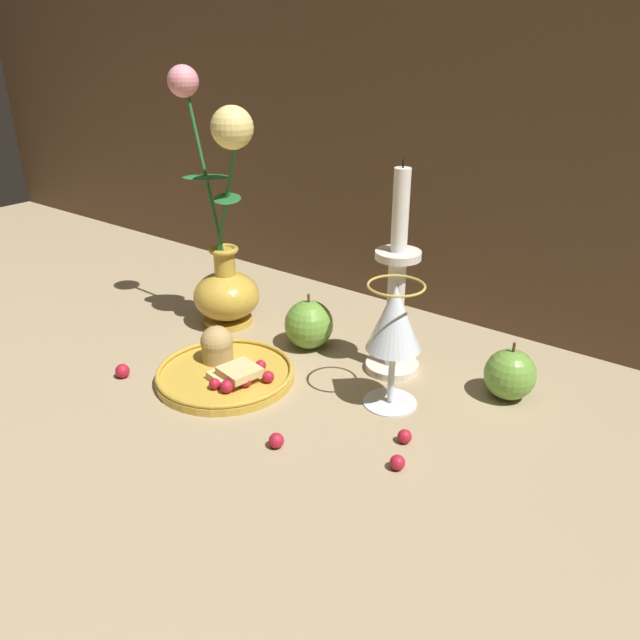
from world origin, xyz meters
name	(u,v)px	position (x,y,z in m)	size (l,w,h in m)	color
ground_plane	(301,381)	(0.00, 0.00, 0.00)	(2.40, 2.40, 0.00)	#9E8966
vase	(224,255)	(-0.20, 0.07, 0.12)	(0.15, 0.10, 0.38)	gold
plate_with_pastries	(225,368)	(-0.09, -0.05, 0.01)	(0.18, 0.18, 0.06)	gold
wine_glass	(394,323)	(0.12, 0.03, 0.11)	(0.07, 0.07, 0.16)	silver
candlestick	(396,297)	(0.08, 0.10, 0.11)	(0.07, 0.07, 0.28)	silver
apple_beside_vase	(309,324)	(-0.05, 0.09, 0.04)	(0.07, 0.07, 0.08)	#669938
apple_near_glass	(510,374)	(0.23, 0.13, 0.03)	(0.06, 0.06, 0.08)	#669938
berry_near_plate	(397,462)	(0.20, -0.08, 0.01)	(0.02, 0.02, 0.02)	#AD192D
berry_front_center	(276,441)	(0.07, -0.13, 0.01)	(0.02, 0.02, 0.02)	#AD192D
berry_by_glass_stem	(122,371)	(-0.20, -0.14, 0.01)	(0.02, 0.02, 0.02)	#AD192D
berry_under_candlestick	(405,436)	(0.18, -0.04, 0.01)	(0.02, 0.02, 0.02)	#AD192D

